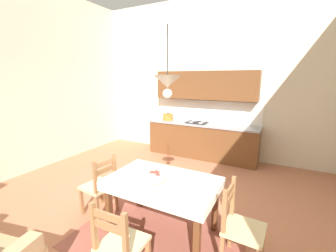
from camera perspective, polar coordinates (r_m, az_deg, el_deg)
The scene contains 11 objects.
ground_plane at distance 3.86m, azimuth -5.29°, elevation -20.31°, with size 6.66×6.37×0.10m, color #AD6B4C.
wall_back at distance 5.93m, azimuth 10.33°, elevation 11.88°, with size 6.66×0.12×4.00m, color beige.
wall_left at distance 5.59m, azimuth -33.81°, elevation 10.01°, with size 0.12×6.37×4.00m, color beige.
area_rug at distance 3.25m, azimuth -2.35°, elevation -26.29°, with size 2.10×1.60×0.01m, color #955040.
kitchen_cabinetry at distance 5.74m, azimuth 8.89°, elevation 0.39°, with size 2.83×0.63×2.20m.
dining_table at distance 2.98m, azimuth -1.45°, elevation -15.90°, with size 1.42×0.89×0.75m.
dining_chair_tv_side at distance 3.57m, azimuth -17.21°, elevation -14.66°, with size 0.46×0.46×0.93m.
dining_chair_window_side at distance 2.75m, azimuth 18.21°, elevation -23.63°, with size 0.43×0.43×0.93m.
dining_chair_camera_side at distance 2.47m, azimuth -12.32°, elevation -27.97°, with size 0.43×0.43×0.93m.
fruit_bowl at distance 2.87m, azimuth -3.35°, elevation -12.79°, with size 0.30×0.30×0.12m.
pendant_lamp at distance 2.55m, azimuth -0.14°, elevation 11.27°, with size 0.32×0.32×0.80m.
Camera 1 is at (1.81, -2.71, 2.03)m, focal length 23.54 mm.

